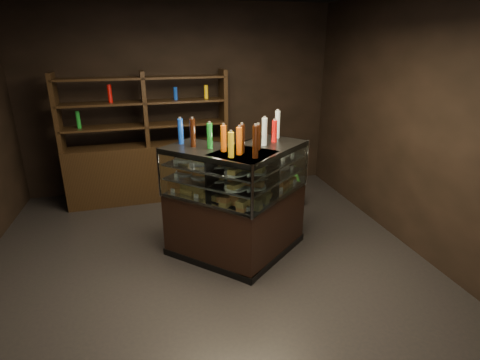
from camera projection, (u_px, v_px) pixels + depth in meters
name	position (u px, v px, depth m)	size (l,w,h in m)	color
ground	(205.00, 260.00, 4.34)	(5.00, 5.00, 0.00)	black
room_shell	(199.00, 90.00, 3.67)	(5.02, 5.02, 3.01)	black
display_case	(239.00, 221.00, 4.31)	(1.76, 1.27, 1.32)	black
food_display	(239.00, 176.00, 4.11)	(1.42, 0.89, 0.41)	#D6874C
bottles_top	(239.00, 135.00, 3.97)	(1.25, 0.74, 0.30)	black
potted_conifer	(294.00, 179.00, 5.70)	(0.34, 0.34, 0.74)	black
back_shelving	(149.00, 163.00, 5.88)	(2.50, 0.57, 2.00)	black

